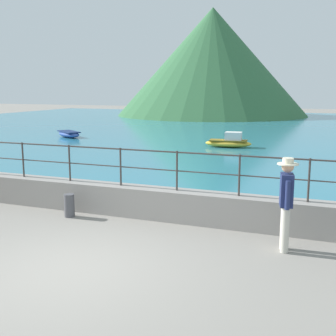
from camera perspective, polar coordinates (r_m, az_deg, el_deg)
name	(u,v)px	position (r m, az deg, el deg)	size (l,w,h in m)	color
ground_plane	(72,269)	(7.67, -12.49, -12.72)	(120.00, 120.00, 0.00)	gray
promenade_wall	(148,202)	(10.22, -2.59, -4.51)	(20.00, 0.56, 0.70)	gray
railing	(148,162)	(10.01, -2.63, 0.81)	(18.44, 0.04, 0.90)	#383330
lake_water	(277,130)	(32.05, 14.01, 4.87)	(64.00, 44.32, 0.06)	teal
hill_main	(212,62)	(47.76, 5.78, 13.56)	(20.23, 20.23, 11.20)	#33663D
person_walking	(286,200)	(8.24, 15.18, -4.02)	(0.38, 0.56, 1.75)	beige
bollard	(69,205)	(10.50, -12.77, -4.80)	(0.24, 0.24, 0.54)	#4C4C51
boat_2	(69,134)	(26.84, -12.82, 4.37)	(2.41, 2.03, 0.36)	#2D4C9E
boat_3	(229,142)	(21.96, 8.00, 3.41)	(2.38, 1.14, 0.76)	gold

